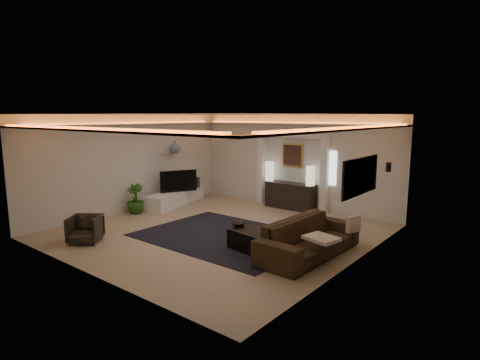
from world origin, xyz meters
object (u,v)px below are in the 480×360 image
Objects in this scene: sofa at (309,238)px; coffee_table at (257,242)px; armchair at (85,229)px; console at (291,196)px.

coffee_table is (-1.00, -0.47, -0.17)m from sofa.
armchair is (-3.41, -1.97, 0.11)m from coffee_table.
console is 2.32× the size of armchair.
sofa is at bearing -53.26° from console.
armchair is at bearing 121.28° from sofa.
sofa is 5.04m from armchair.
armchair is (-4.41, -2.44, -0.06)m from sofa.
sofa is (2.52, -3.36, -0.02)m from console.
console is at bearing 121.14° from coffee_table.
sofa is 3.76× the size of armchair.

